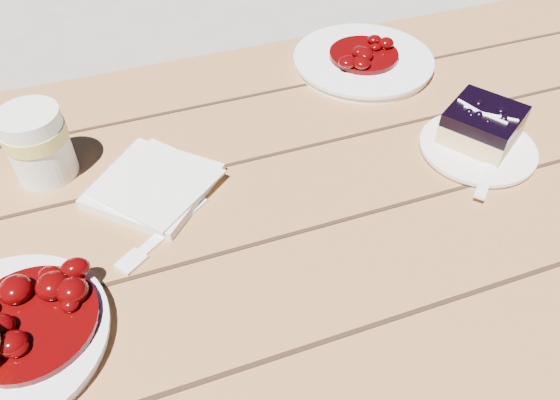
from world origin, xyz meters
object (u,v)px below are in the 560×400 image
object	(u,v)px
second_cup	(38,144)
second_plate	(363,61)
picnic_table	(194,288)
main_plate	(5,341)
dessert_plate	(477,149)
blueberry_cake	(483,124)

from	to	relation	value
second_cup	second_plate	bearing A→B (deg)	11.12
picnic_table	main_plate	size ratio (longest dim) A/B	9.02
picnic_table	main_plate	bearing A→B (deg)	-150.90
dessert_plate	second_cup	world-z (taller)	second_cup
dessert_plate	picnic_table	bearing A→B (deg)	177.82
picnic_table	main_plate	world-z (taller)	main_plate
main_plate	dessert_plate	size ratio (longest dim) A/B	1.31
blueberry_cake	second_plate	bearing A→B (deg)	70.49
picnic_table	second_plate	bearing A→B (deg)	33.50
dessert_plate	main_plate	bearing A→B (deg)	-171.07
main_plate	second_cup	distance (m)	0.29
blueberry_cake	second_cup	size ratio (longest dim) A/B	1.30
dessert_plate	second_cup	size ratio (longest dim) A/B	1.58
second_plate	blueberry_cake	bearing A→B (deg)	-76.17
main_plate	blueberry_cake	world-z (taller)	blueberry_cake
picnic_table	main_plate	distance (m)	0.31
second_plate	dessert_plate	bearing A→B (deg)	-78.81
second_cup	blueberry_cake	bearing A→B (deg)	-14.00
dessert_plate	blueberry_cake	xyz separation A→B (m)	(0.01, 0.01, 0.03)
dessert_plate	second_plate	distance (m)	0.29
picnic_table	blueberry_cake	world-z (taller)	blueberry_cake
dessert_plate	second_cup	xyz separation A→B (m)	(-0.62, 0.17, 0.05)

